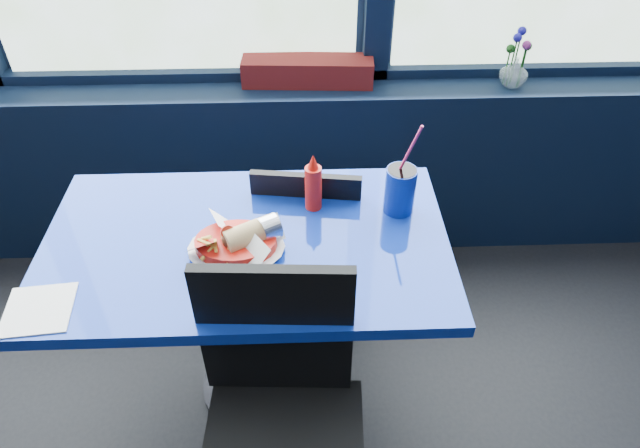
{
  "coord_description": "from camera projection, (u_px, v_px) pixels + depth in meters",
  "views": [
    {
      "loc": [
        0.47,
        0.75,
        1.88
      ],
      "look_at": [
        0.52,
        1.98,
        0.82
      ],
      "focal_mm": 32.0,
      "sensor_mm": 36.0,
      "label": 1
    }
  ],
  "objects": [
    {
      "name": "chair_near_front",
      "position": [
        281.0,
        407.0,
        1.5
      ],
      "size": [
        0.44,
        0.45,
        0.94
      ],
      "rotation": [
        0.0,
        0.0,
        -0.05
      ],
      "color": "black",
      "rests_on": "ground"
    },
    {
      "name": "flower_vase",
      "position": [
        515.0,
        69.0,
        2.27
      ],
      "size": [
        0.13,
        0.14,
        0.24
      ],
      "rotation": [
        0.0,
        0.0,
        0.17
      ],
      "color": "silver",
      "rests_on": "window_sill"
    },
    {
      "name": "ketchup_bottle",
      "position": [
        313.0,
        185.0,
        1.74
      ],
      "size": [
        0.05,
        0.05,
        0.2
      ],
      "color": "red",
      "rests_on": "near_table"
    },
    {
      "name": "planter_box",
      "position": [
        308.0,
        71.0,
        2.3
      ],
      "size": [
        0.53,
        0.16,
        0.11
      ],
      "primitive_type": "cube",
      "rotation": [
        0.0,
        0.0,
        -0.06
      ],
      "color": "maroon",
      "rests_on": "window_sill"
    },
    {
      "name": "food_basket",
      "position": [
        238.0,
        242.0,
        1.63
      ],
      "size": [
        0.26,
        0.25,
        0.09
      ],
      "rotation": [
        0.0,
        0.0,
        0.08
      ],
      "color": "red",
      "rests_on": "near_table"
    },
    {
      "name": "near_table",
      "position": [
        251.0,
        282.0,
        1.8
      ],
      "size": [
        1.2,
        0.7,
        0.75
      ],
      "color": "black",
      "rests_on": "ground"
    },
    {
      "name": "napkin",
      "position": [
        39.0,
        310.0,
        1.48
      ],
      "size": [
        0.19,
        0.19,
        0.0
      ],
      "primitive_type": "cube",
      "rotation": [
        0.0,
        0.0,
        0.1
      ],
      "color": "white",
      "rests_on": "near_table"
    },
    {
      "name": "soda_cup",
      "position": [
        400.0,
        189.0,
        1.74
      ],
      "size": [
        0.09,
        0.09,
        0.32
      ],
      "rotation": [
        0.0,
        0.0,
        0.33
      ],
      "color": "navy",
      "rests_on": "near_table"
    },
    {
      "name": "chair_near_back",
      "position": [
        303.0,
        236.0,
        2.1
      ],
      "size": [
        0.42,
        0.42,
        0.83
      ],
      "rotation": [
        0.0,
        0.0,
        3.01
      ],
      "color": "black",
      "rests_on": "ground"
    },
    {
      "name": "window_sill",
      "position": [
        198.0,
        169.0,
        2.56
      ],
      "size": [
        5.0,
        0.26,
        0.8
      ],
      "primitive_type": "cube",
      "color": "black",
      "rests_on": "ground"
    }
  ]
}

